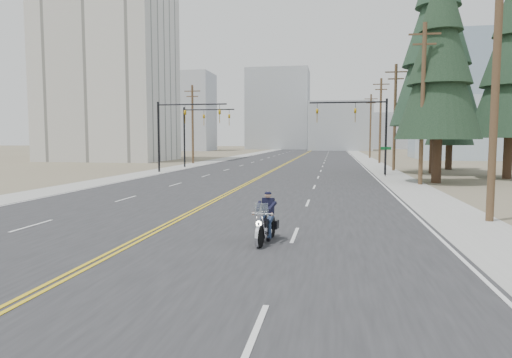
{
  "coord_description": "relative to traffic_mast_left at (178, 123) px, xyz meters",
  "views": [
    {
      "loc": [
        6.27,
        -11.43,
        3.31
      ],
      "look_at": [
        3.0,
        7.81,
        1.6
      ],
      "focal_mm": 32.0,
      "sensor_mm": 36.0,
      "label": 1
    }
  ],
  "objects": [
    {
      "name": "haze_bldg_b",
      "position": [
        16.98,
        93.0,
        2.06
      ],
      "size": [
        18.0,
        14.0,
        14.0
      ],
      "primitive_type": "cube",
      "color": "#ADB2B7",
      "rests_on": "ground"
    },
    {
      "name": "traffic_mast_far",
      "position": [
        -0.33,
        8.0,
        -0.06
      ],
      "size": [
        6.1,
        0.26,
        7.0
      ],
      "color": "black",
      "rests_on": "ground"
    },
    {
      "name": "haze_bldg_f",
      "position": [
        -41.02,
        98.0,
        3.06
      ],
      "size": [
        12.0,
        12.0,
        16.0
      ],
      "primitive_type": "cube",
      "color": "#ADB2B7",
      "rests_on": "ground"
    },
    {
      "name": "utility_pole_a",
      "position": [
        21.48,
        -24.0,
        0.79
      ],
      "size": [
        2.2,
        0.3,
        11.0
      ],
      "color": "brown",
      "rests_on": "ground"
    },
    {
      "name": "utility_pole_d",
      "position": [
        21.48,
        21.0,
        1.05
      ],
      "size": [
        2.2,
        0.3,
        11.5
      ],
      "color": "brown",
      "rests_on": "ground"
    },
    {
      "name": "conifer_tall",
      "position": [
        24.69,
        2.63,
        8.25
      ],
      "size": [
        8.27,
        8.27,
        22.96
      ],
      "rotation": [
        0.0,
        0.0,
        0.32
      ],
      "color": "#382619",
      "rests_on": "ground"
    },
    {
      "name": "haze_bldg_e",
      "position": [
        33.98,
        118.0,
        1.06
      ],
      "size": [
        14.0,
        14.0,
        12.0
      ],
      "primitive_type": "cube",
      "color": "#B7BCC6",
      "rests_on": "ground"
    },
    {
      "name": "sidewalk_left",
      "position": [
        -2.52,
        38.0,
        -4.93
      ],
      "size": [
        3.0,
        200.0,
        0.01
      ],
      "primitive_type": "cube",
      "color": "#A5A5A0",
      "rests_on": "ground"
    },
    {
      "name": "sidewalk_right",
      "position": [
        20.48,
        38.0,
        -4.93
      ],
      "size": [
        3.0,
        200.0,
        0.01
      ],
      "primitive_type": "cube",
      "color": "#A5A5A0",
      "rests_on": "ground"
    },
    {
      "name": "haze_bldg_d",
      "position": [
        -3.02,
        108.0,
        8.06
      ],
      "size": [
        20.0,
        15.0,
        26.0
      ],
      "primitive_type": "cube",
      "color": "#ADB2B7",
      "rests_on": "ground"
    },
    {
      "name": "motorcyclist",
      "position": [
        13.14,
        -29.19,
        -4.13
      ],
      "size": [
        1.11,
        2.16,
        1.62
      ],
      "primitive_type": null,
      "rotation": [
        0.0,
        0.0,
        3.03
      ],
      "color": "black",
      "rests_on": "ground"
    },
    {
      "name": "traffic_mast_left",
      "position": [
        0.0,
        0.0,
        0.0
      ],
      "size": [
        7.1,
        0.26,
        7.0
      ],
      "color": "black",
      "rests_on": "ground"
    },
    {
      "name": "utility_pole_left",
      "position": [
        -3.52,
        16.0,
        0.54
      ],
      "size": [
        2.2,
        0.3,
        10.5
      ],
      "color": "brown",
      "rests_on": "ground"
    },
    {
      "name": "haze_bldg_c",
      "position": [
        48.98,
        78.0,
        4.06
      ],
      "size": [
        16.0,
        12.0,
        18.0
      ],
      "primitive_type": "cube",
      "color": "#B7BCC6",
      "rests_on": "ground"
    },
    {
      "name": "utility_pole_e",
      "position": [
        21.48,
        38.0,
        0.79
      ],
      "size": [
        2.2,
        0.3,
        11.0
      ],
      "color": "brown",
      "rests_on": "ground"
    },
    {
      "name": "conifer_mid",
      "position": [
        29.52,
        -2.63,
        4.87
      ],
      "size": [
        6.41,
        6.41,
        17.09
      ],
      "rotation": [
        0.0,
        0.0,
        -0.02
      ],
      "color": "#382619",
      "rests_on": "ground"
    },
    {
      "name": "ground_plane",
      "position": [
        8.98,
        -32.0,
        -4.94
      ],
      "size": [
        400.0,
        400.0,
        0.0
      ],
      "primitive_type": "plane",
      "color": "#776D56",
      "rests_on": "ground"
    },
    {
      "name": "conifer_near",
      "position": [
        22.93,
        -7.3,
        4.52
      ],
      "size": [
        6.22,
        6.22,
        16.47
      ],
      "rotation": [
        0.0,
        0.0,
        -0.14
      ],
      "color": "#382619",
      "rests_on": "ground"
    },
    {
      "name": "street_sign",
      "position": [
        19.78,
        -2.0,
        -3.13
      ],
      "size": [
        0.9,
        0.06,
        2.62
      ],
      "color": "black",
      "rests_on": "ground"
    },
    {
      "name": "utility_pole_b",
      "position": [
        21.48,
        -9.0,
        1.05
      ],
      "size": [
        2.2,
        0.3,
        11.5
      ],
      "color": "brown",
      "rests_on": "ground"
    },
    {
      "name": "utility_pole_c",
      "position": [
        21.48,
        6.0,
        0.79
      ],
      "size": [
        2.2,
        0.3,
        11.0
      ],
      "color": "brown",
      "rests_on": "ground"
    },
    {
      "name": "apartment_block",
      "position": [
        -19.02,
        23.0,
        10.06
      ],
      "size": [
        18.0,
        14.0,
        30.0
      ],
      "primitive_type": "cube",
      "color": "silver",
      "rests_on": "ground"
    },
    {
      "name": "road",
      "position": [
        8.98,
        38.0,
        -4.93
      ],
      "size": [
        20.0,
        200.0,
        0.01
      ],
      "primitive_type": "cube",
      "color": "#303033",
      "rests_on": "ground"
    },
    {
      "name": "conifer_far",
      "position": [
        27.62,
        8.99,
        2.72
      ],
      "size": [
        4.98,
        4.98,
        13.35
      ],
      "rotation": [
        0.0,
        0.0,
        0.06
      ],
      "color": "#382619",
      "rests_on": "ground"
    },
    {
      "name": "traffic_mast_right",
      "position": [
        17.95,
        0.0,
        0.0
      ],
      "size": [
        7.1,
        0.26,
        7.0
      ],
      "color": "black",
      "rests_on": "ground"
    },
    {
      "name": "haze_bldg_a",
      "position": [
        -26.02,
        83.0,
        6.06
      ],
      "size": [
        14.0,
        12.0,
        22.0
      ],
      "primitive_type": "cube",
      "color": "#B7BCC6",
      "rests_on": "ground"
    },
    {
      "name": "glass_building",
      "position": [
        40.98,
        38.0,
        5.06
      ],
      "size": [
        24.0,
        16.0,
        20.0
      ],
      "primitive_type": "cube",
      "color": "#9EB5CC",
      "rests_on": "ground"
    }
  ]
}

